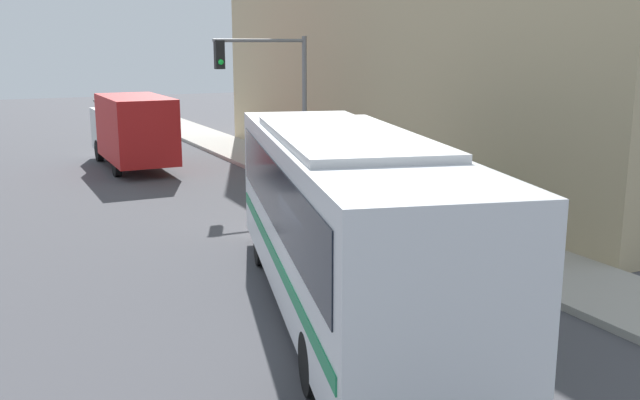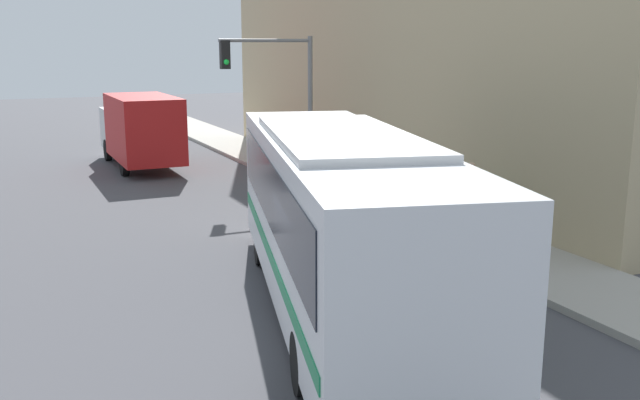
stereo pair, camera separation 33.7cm
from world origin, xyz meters
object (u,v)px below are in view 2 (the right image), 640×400
Objects in this scene: fire_hydrant at (417,215)px; traffic_light_pole at (279,83)px; city_bus at (340,212)px; pedestrian_near_corner at (470,196)px; parking_meter at (375,180)px; delivery_truck at (140,128)px.

fire_hydrant is 7.84m from traffic_light_pole.
traffic_light_pole is at bearing 98.05° from fire_hydrant.
pedestrian_near_corner is (5.40, 3.41, -0.85)m from city_bus.
traffic_light_pole is at bearing 104.63° from pedestrian_near_corner.
parking_meter is at bearing 109.28° from pedestrian_near_corner.
delivery_truck is at bearing 112.03° from parking_meter.
pedestrian_near_corner is (5.56, -14.16, -0.51)m from delivery_truck.
delivery_truck reaches higher than pedestrian_near_corner.
pedestrian_near_corner is at bearing -36.65° from fire_hydrant.
traffic_light_pole is 3.79× the size of parking_meter.
traffic_light_pole is 8.57m from pedestrian_near_corner.
delivery_truck is at bearing 119.27° from traffic_light_pole.
city_bus reaches higher than pedestrian_near_corner.
pedestrian_near_corner reaches higher than parking_meter.
delivery_truck is at bearing 111.45° from pedestrian_near_corner.
city_bus is 7.82m from parking_meter.
city_bus is 8.26× the size of parking_meter.
city_bus is 11.93m from traffic_light_pole.
parking_meter reaches higher than fire_hydrant.
traffic_light_pole is at bearing 101.65° from parking_meter.
delivery_truck is 7.42m from traffic_light_pole.
city_bus is at bearing -89.47° from delivery_truck.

